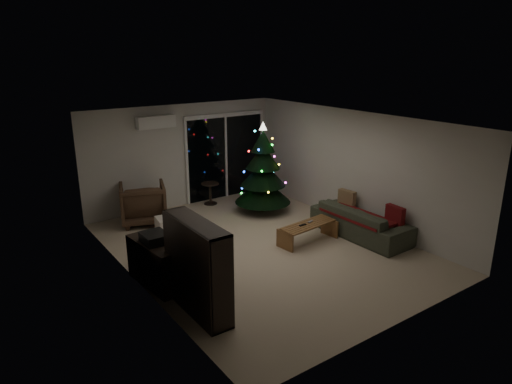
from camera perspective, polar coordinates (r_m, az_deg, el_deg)
room at (r=10.10m, az=-2.26°, el=1.80°), size 6.50×7.51×2.60m
bookshelf at (r=6.68m, az=-8.68°, el=-9.66°), size 0.49×1.44×1.41m
media_cabinet at (r=7.74m, az=-12.35°, el=-8.69°), size 0.57×1.23×0.74m
stereo at (r=7.56m, az=-12.57°, el=-5.60°), size 0.38×0.45×0.16m
armchair at (r=10.46m, az=-13.93°, el=-1.39°), size 1.24×1.26×0.90m
ottoman at (r=9.70m, az=-10.96°, el=-4.26°), size 0.50×0.50×0.40m
cardboard_box_a at (r=8.70m, az=-11.98°, el=-7.28°), size 0.50×0.45×0.29m
cardboard_box_b at (r=9.34m, az=-6.97°, el=-5.29°), size 0.51×0.48×0.29m
side_table at (r=11.50m, az=-5.73°, el=-0.19°), size 0.49×0.49×0.55m
floor_lamp at (r=11.08m, az=-14.37°, el=2.35°), size 0.31×0.31×1.91m
sofa at (r=9.73m, az=12.93°, el=-3.59°), size 0.87×2.18×0.63m
sofa_throw at (r=9.61m, az=12.59°, el=-2.93°), size 0.68×1.56×0.05m
cushion_a at (r=10.23m, az=11.28°, el=-0.92°), size 0.16×0.43×0.42m
cushion_b at (r=9.44m, az=16.97°, el=-2.91°), size 0.15×0.42×0.42m
coffee_table at (r=9.26m, az=6.52°, el=-5.12°), size 1.29×0.57×0.40m
remote_a at (r=9.09m, az=5.85°, el=-4.12°), size 0.16×0.05×0.02m
remote_b at (r=9.28m, az=6.82°, el=-3.69°), size 0.15×0.09×0.02m
christmas_tree at (r=10.69m, az=0.86°, el=3.03°), size 1.70×1.70×2.15m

